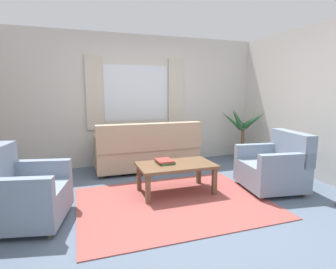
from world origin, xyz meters
name	(u,v)px	position (x,y,z in m)	size (l,w,h in m)	color
ground_plane	(174,203)	(0.00, 0.00, 0.00)	(6.24, 6.24, 0.00)	slate
wall_back	(136,100)	(0.00, 2.26, 1.30)	(5.32, 0.12, 2.60)	silver
wall_right	(332,103)	(2.66, 0.00, 1.30)	(0.12, 4.40, 2.60)	silver
window_with_curtains	(137,93)	(0.00, 2.18, 1.45)	(1.98, 0.07, 1.40)	white
area_rug	(174,202)	(0.00, 0.00, 0.01)	(2.49, 1.90, 0.01)	#9E4C47
couch	(147,151)	(0.05, 1.61, 0.37)	(1.90, 0.82, 0.92)	tan
armchair_left	(21,193)	(-1.81, 0.01, 0.35)	(0.98, 0.99, 0.88)	gray
armchair_right	(275,167)	(1.61, -0.02, 0.35)	(0.93, 0.94, 0.88)	gray
coffee_table	(176,168)	(0.15, 0.32, 0.38)	(1.10, 0.64, 0.44)	brown
book_stack_on_table	(165,161)	(0.01, 0.42, 0.47)	(0.25, 0.30, 0.05)	#387F4C
potted_plant	(243,137)	(2.20, 1.68, 0.51)	(1.19, 1.19, 1.19)	#56565B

